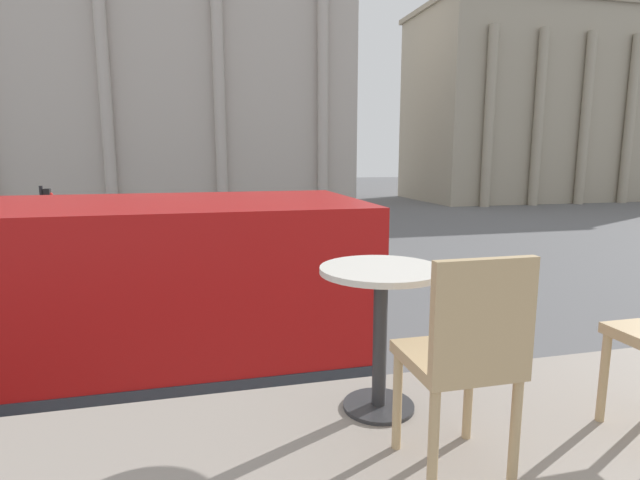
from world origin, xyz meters
name	(u,v)px	position (x,y,z in m)	size (l,w,h in m)	color
cafe_dining_table	(381,306)	(0.88, -0.35, 4.13)	(0.60, 0.60, 0.73)	#2D2D30
cafe_chair_0	(465,353)	(1.00, -0.94, 4.11)	(0.40, 0.40, 0.91)	tan
plaza_building_left	(166,78)	(-2.27, 45.13, 11.52)	(32.77, 11.45, 23.03)	#BCB2A8
plaza_building_right	(561,109)	(39.40, 46.22, 9.86)	(33.27, 14.02, 19.72)	#A39984
traffic_light_near	(121,249)	(-1.92, 10.68, 2.50)	(0.42, 0.24, 3.83)	black
traffic_light_mid	(47,224)	(-5.07, 16.15, 2.49)	(0.42, 0.24, 3.82)	black
car_navy	(155,239)	(-2.15, 23.35, 0.70)	(4.20, 1.93, 1.35)	black
pedestrian_olive	(150,214)	(-3.14, 32.03, 0.98)	(0.32, 0.32, 1.70)	#282B33
pedestrian_grey	(221,209)	(1.56, 33.44, 1.04)	(0.32, 0.32, 1.80)	#282B33
pedestrian_red	(11,250)	(-7.57, 20.15, 0.95)	(0.32, 0.32, 1.66)	#282B33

